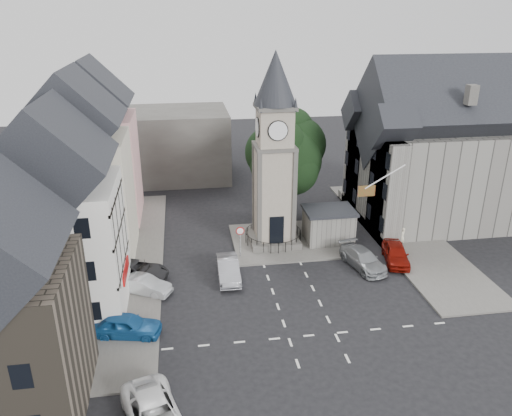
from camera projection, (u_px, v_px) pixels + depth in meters
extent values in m
plane|color=black|center=(293.00, 290.00, 36.45)|extent=(120.00, 120.00, 0.00)
cube|color=#595651|center=(125.00, 263.00, 40.19)|extent=(6.00, 30.00, 0.14)
cube|color=#595651|center=(402.00, 233.00, 45.43)|extent=(6.00, 26.00, 0.14)
cube|color=#595651|center=(290.00, 241.00, 43.96)|extent=(10.00, 8.00, 0.16)
cube|color=silver|center=(312.00, 335.00, 31.41)|extent=(20.00, 8.00, 0.01)
cube|color=#4C4944|center=(273.00, 239.00, 43.65)|extent=(4.20, 4.20, 0.70)
torus|color=black|center=(273.00, 231.00, 43.38)|extent=(4.86, 4.86, 0.06)
cube|color=gray|center=(274.00, 192.00, 42.02)|extent=(3.00, 3.00, 8.00)
cube|color=black|center=(276.00, 230.00, 41.74)|extent=(1.20, 0.25, 2.40)
cube|color=#4C4944|center=(274.00, 146.00, 40.52)|extent=(3.30, 3.30, 0.25)
cube|color=gray|center=(275.00, 127.00, 39.92)|extent=(2.70, 2.70, 3.20)
cylinder|color=white|center=(278.00, 131.00, 38.64)|extent=(1.50, 0.12, 1.50)
cube|color=#4C4944|center=(275.00, 107.00, 39.32)|extent=(3.10, 3.10, 0.30)
cone|color=black|center=(275.00, 78.00, 38.48)|extent=(3.40, 3.40, 4.20)
cube|color=slate|center=(328.00, 227.00, 43.47)|extent=(4.00, 3.00, 2.80)
cube|color=black|center=(329.00, 210.00, 42.89)|extent=(4.30, 3.30, 0.25)
cylinder|color=black|center=(284.00, 198.00, 47.82)|extent=(0.70, 0.70, 4.40)
cylinder|color=black|center=(240.00, 245.00, 40.58)|extent=(0.10, 0.10, 2.50)
cone|color=#A50C0C|center=(240.00, 231.00, 40.02)|extent=(0.70, 0.06, 0.70)
cone|color=white|center=(240.00, 231.00, 40.00)|extent=(0.54, 0.04, 0.54)
cube|color=#D39198|center=(97.00, 169.00, 47.09)|extent=(7.50, 7.00, 10.00)
cube|color=beige|center=(83.00, 199.00, 39.75)|extent=(7.50, 7.00, 10.00)
cube|color=silver|center=(63.00, 249.00, 32.61)|extent=(7.50, 7.00, 9.00)
cube|color=#4C4944|center=(143.00, 145.00, 58.95)|extent=(20.00, 10.00, 8.00)
cube|color=slate|center=(434.00, 175.00, 47.07)|extent=(14.00, 10.00, 9.00)
cube|color=slate|center=(386.00, 191.00, 43.00)|extent=(1.60, 4.40, 9.00)
cube|color=slate|center=(359.00, 167.00, 49.42)|extent=(1.60, 4.40, 9.00)
cube|color=slate|center=(366.00, 222.00, 46.73)|extent=(0.40, 16.00, 0.90)
cylinder|color=white|center=(385.00, 177.00, 38.61)|extent=(3.17, 0.10, 1.89)
plane|color=#B21414|center=(367.00, 191.00, 38.82)|extent=(1.40, 0.00, 1.40)
imported|color=#1C5B9D|center=(126.00, 325.00, 31.15)|extent=(4.63, 2.61, 1.49)
imported|color=#B0B5B9|center=(145.00, 285.00, 35.82)|extent=(4.15, 3.01, 1.30)
imported|color=#2A2A2C|center=(135.00, 271.00, 37.65)|extent=(5.68, 4.14, 1.44)
imported|color=#9C9DA5|center=(228.00, 269.00, 37.80)|extent=(1.61, 4.56, 1.50)
imported|color=#919498|center=(363.00, 259.00, 39.43)|extent=(3.08, 5.24, 1.43)
imported|color=maroon|center=(396.00, 253.00, 40.19)|extent=(2.78, 4.76, 1.52)
imported|color=white|center=(154.00, 415.00, 24.29)|extent=(3.91, 5.85, 1.49)
imported|color=beige|center=(402.00, 237.00, 42.83)|extent=(0.75, 0.66, 1.72)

